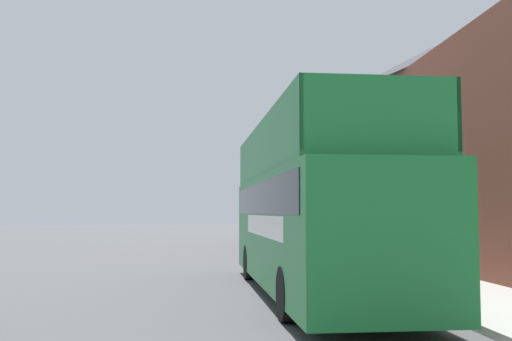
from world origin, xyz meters
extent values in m
plane|color=#4C4C4F|center=(0.00, 21.00, 0.00)|extent=(144.00, 144.00, 0.00)
cube|color=#ADAAA3|center=(7.39, 18.00, 0.07)|extent=(2.83, 108.00, 0.14)
cube|color=brown|center=(11.80, 22.71, 3.53)|extent=(6.00, 25.97, 7.06)
pyramid|color=#2D2D33|center=(11.80, 22.71, 8.19)|extent=(6.00, 25.97, 2.26)
cube|color=#1E7A38|center=(4.14, 10.70, 1.49)|extent=(2.78, 11.07, 2.45)
cube|color=white|center=(4.15, 10.15, 1.61)|extent=(2.67, 6.12, 0.45)
cube|color=black|center=(4.14, 10.70, 2.22)|extent=(2.79, 10.19, 0.70)
cube|color=#1E7A38|center=(4.14, 10.70, 2.77)|extent=(2.76, 10.19, 0.10)
cube|color=#1E7A38|center=(2.93, 10.67, 3.39)|extent=(0.34, 10.13, 1.15)
cube|color=#1E7A38|center=(5.35, 10.73, 3.39)|extent=(0.34, 10.13, 1.15)
cube|color=#1E7A38|center=(4.27, 5.67, 3.39)|extent=(2.49, 0.14, 1.15)
cube|color=#1E7A38|center=(4.02, 14.99, 3.39)|extent=(2.53, 1.61, 1.15)
cylinder|color=black|center=(2.92, 14.08, 0.48)|extent=(0.31, 0.97, 0.97)
cylinder|color=black|center=(5.16, 14.14, 0.48)|extent=(0.31, 0.97, 0.97)
cylinder|color=black|center=(3.10, 7.48, 0.48)|extent=(0.31, 0.97, 0.97)
cylinder|color=black|center=(5.34, 7.54, 0.48)|extent=(0.31, 0.97, 0.97)
cube|color=#9E9EA3|center=(4.81, 19.29, 0.61)|extent=(2.07, 4.14, 0.85)
cube|color=black|center=(4.81, 19.17, 1.32)|extent=(1.72, 2.03, 0.58)
cylinder|color=black|center=(3.89, 20.50, 0.33)|extent=(0.24, 0.67, 0.66)
cylinder|color=black|center=(5.58, 20.60, 0.33)|extent=(0.24, 0.67, 0.66)
cylinder|color=black|center=(4.04, 17.99, 0.33)|extent=(0.24, 0.67, 0.66)
cylinder|color=black|center=(5.72, 18.09, 0.33)|extent=(0.24, 0.67, 0.66)
cylinder|color=black|center=(6.54, 13.88, 1.98)|extent=(0.13, 0.13, 3.68)
cylinder|color=silver|center=(6.54, 13.88, 4.05)|extent=(0.32, 0.32, 0.45)
cone|color=black|center=(6.54, 13.88, 4.38)|extent=(0.35, 0.35, 0.22)
camera|label=1|loc=(1.66, -2.98, 1.91)|focal=42.00mm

